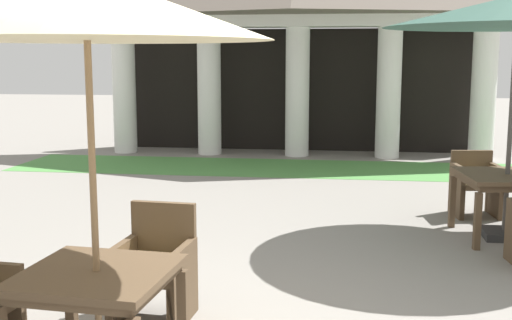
% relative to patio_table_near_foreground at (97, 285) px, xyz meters
% --- Properties ---
extents(background_pavilion, '(8.76, 2.78, 4.22)m').
position_rel_patio_table_near_foreground_xyz_m(background_pavilion, '(0.58, 9.95, 2.53)').
color(background_pavilion, white).
rests_on(background_pavilion, ground).
extents(lawn_strip, '(10.56, 2.06, 0.01)m').
position_rel_patio_table_near_foreground_xyz_m(lawn_strip, '(0.58, 8.27, -0.63)').
color(lawn_strip, '#519347').
rests_on(lawn_strip, ground).
extents(patio_table_near_foreground, '(1.00, 1.00, 0.73)m').
position_rel_patio_table_near_foreground_xyz_m(patio_table_near_foreground, '(0.00, 0.00, 0.00)').
color(patio_table_near_foreground, brown).
rests_on(patio_table_near_foreground, ground).
extents(patio_umbrella_near_foreground, '(2.29, 2.29, 2.66)m').
position_rel_patio_table_near_foreground_xyz_m(patio_umbrella_near_foreground, '(0.00, 0.00, 1.72)').
color(patio_umbrella_near_foreground, '#2D2D2D').
rests_on(patio_umbrella_near_foreground, ground).
extents(patio_chair_near_foreground_north, '(0.61, 0.63, 0.91)m').
position_rel_patio_table_near_foreground_xyz_m(patio_chair_near_foreground_north, '(0.08, 0.99, -0.23)').
color(patio_chair_near_foreground_north, brown).
rests_on(patio_chair_near_foreground_north, ground).
extents(patio_table_mid_left, '(1.14, 1.14, 0.76)m').
position_rel_patio_table_near_foreground_xyz_m(patio_table_mid_left, '(3.44, 3.82, 0.03)').
color(patio_table_mid_left, brown).
rests_on(patio_table_mid_left, ground).
extents(patio_chair_mid_left_north, '(0.63, 0.60, 0.84)m').
position_rel_patio_table_near_foreground_xyz_m(patio_chair_mid_left_north, '(3.31, 4.90, -0.22)').
color(patio_chair_mid_left_north, brown).
rests_on(patio_chair_mid_left_north, ground).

